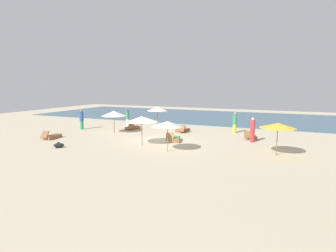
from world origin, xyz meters
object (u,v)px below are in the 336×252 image
object	(u,v)px
umbrella_4	(142,119)
dog	(59,145)
lounger_2	(251,137)
person_0	(127,118)
umbrella_3	(114,113)
umbrella_0	(167,124)
person_2	(82,119)
lounger_1	(52,137)
lounger_4	(175,139)
lounger_0	(133,128)
lounger_3	(183,130)
person_1	(235,123)
person_3	(253,130)
umbrella_2	(278,126)
umbrella_1	(157,109)

from	to	relation	value
umbrella_4	dog	world-z (taller)	umbrella_4
lounger_2	person_0	xyz separation A→B (m)	(-12.55, 1.58, 0.71)
umbrella_3	dog	world-z (taller)	umbrella_3
umbrella_0	dog	size ratio (longest dim) A/B	2.81
lounger_2	person_2	xyz separation A→B (m)	(-15.52, -1.88, 0.79)
lounger_1	dog	world-z (taller)	lounger_1
lounger_4	person_2	bearing A→B (deg)	171.49
lounger_2	person_2	size ratio (longest dim) A/B	0.94
lounger_4	lounger_0	bearing A→B (deg)	149.68
umbrella_0	person_2	distance (m)	12.21
umbrella_3	person_2	size ratio (longest dim) A/B	1.15
lounger_3	person_1	world-z (taller)	person_1
umbrella_4	dog	xyz separation A→B (m)	(-4.81, -3.03, -1.69)
lounger_0	person_3	size ratio (longest dim) A/B	0.95
umbrella_0	lounger_4	bearing A→B (deg)	103.98
lounger_4	dog	distance (m)	8.32
lounger_2	umbrella_3	bearing A→B (deg)	-168.59
person_1	person_2	bearing A→B (deg)	-164.12
umbrella_2	lounger_1	world-z (taller)	umbrella_2
dog	umbrella_1	bearing A→B (deg)	76.72
lounger_2	dog	world-z (taller)	lounger_2
lounger_4	person_3	distance (m)	5.81
umbrella_0	umbrella_2	size ratio (longest dim) A/B	0.93
umbrella_0	person_1	bearing A→B (deg)	73.39
lounger_4	person_2	size ratio (longest dim) A/B	0.93
umbrella_1	lounger_1	size ratio (longest dim) A/B	1.24
umbrella_2	lounger_4	size ratio (longest dim) A/B	1.22
lounger_1	lounger_3	distance (m)	11.05
lounger_2	person_1	distance (m)	2.79
lounger_0	umbrella_1	bearing A→B (deg)	42.23
person_3	lounger_2	bearing A→B (deg)	99.77
lounger_1	dog	xyz separation A→B (m)	(2.90, -2.16, 0.01)
umbrella_4	person_2	size ratio (longest dim) A/B	1.19
lounger_2	person_0	size ratio (longest dim) A/B	1.02
lounger_1	lounger_2	size ratio (longest dim) A/B	0.97
umbrella_0	person_0	world-z (taller)	umbrella_0
umbrella_3	person_1	world-z (taller)	umbrella_3
lounger_3	person_3	xyz separation A→B (m)	(6.36, -2.09, 0.77)
umbrella_4	person_1	xyz separation A→B (m)	(5.05, 7.70, -0.94)
umbrella_1	lounger_0	bearing A→B (deg)	-137.77
lounger_2	lounger_3	xyz separation A→B (m)	(-6.12, 0.69, 0.00)
lounger_1	umbrella_2	bearing A→B (deg)	5.77
lounger_2	person_3	bearing A→B (deg)	-80.23
person_0	person_3	size ratio (longest dim) A/B	0.95
lounger_0	lounger_1	world-z (taller)	lounger_0
umbrella_0	umbrella_3	size ratio (longest dim) A/B	0.91
lounger_4	umbrella_4	bearing A→B (deg)	-126.32
lounger_4	person_1	size ratio (longest dim) A/B	0.96
umbrella_4	lounger_0	xyz separation A→B (m)	(-4.20, 5.64, -1.70)
umbrella_4	lounger_3	xyz separation A→B (m)	(0.66, 6.34, -1.70)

